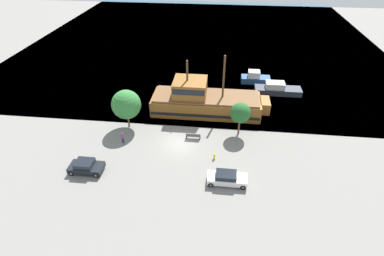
# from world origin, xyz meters

# --- Properties ---
(ground_plane) EXTENTS (160.00, 160.00, 0.00)m
(ground_plane) POSITION_xyz_m (0.00, 0.00, 0.00)
(ground_plane) COLOR gray
(water_surface) EXTENTS (80.00, 80.00, 0.00)m
(water_surface) POSITION_xyz_m (0.00, 44.00, 0.00)
(water_surface) COLOR #33566B
(water_surface) RESTS_ON ground
(pirate_ship) EXTENTS (17.15, 5.58, 8.88)m
(pirate_ship) POSITION_xyz_m (2.49, 8.44, 1.77)
(pirate_ship) COLOR brown
(pirate_ship) RESTS_ON water_surface
(moored_boat_dockside) EXTENTS (7.54, 2.44, 1.94)m
(moored_boat_dockside) POSITION_xyz_m (14.11, 15.49, 0.72)
(moored_boat_dockside) COLOR #2D333D
(moored_boat_dockside) RESTS_ON water_surface
(moored_boat_outer) EXTENTS (5.00, 2.20, 2.14)m
(moored_boat_outer) POSITION_xyz_m (10.74, 19.24, 0.79)
(moored_boat_outer) COLOR navy
(moored_boat_outer) RESTS_ON water_surface
(parked_car_curb_front) EXTENTS (3.82, 1.99, 1.43)m
(parked_car_curb_front) POSITION_xyz_m (-9.83, -6.25, 0.71)
(parked_car_curb_front) COLOR black
(parked_car_curb_front) RESTS_ON ground_plane
(parked_car_curb_mid) EXTENTS (4.28, 1.81, 1.39)m
(parked_car_curb_mid) POSITION_xyz_m (6.10, -6.38, 0.69)
(parked_car_curb_mid) COLOR white
(parked_car_curb_mid) RESTS_ON ground_plane
(fire_hydrant) EXTENTS (0.42, 0.25, 0.76)m
(fire_hydrant) POSITION_xyz_m (4.58, -2.48, 0.41)
(fire_hydrant) COLOR yellow
(fire_hydrant) RESTS_ON ground_plane
(bench_promenade_east) EXTENTS (1.90, 0.45, 0.85)m
(bench_promenade_east) POSITION_xyz_m (1.62, 1.28, 0.45)
(bench_promenade_east) COLOR #4C4742
(bench_promenade_east) RESTS_ON ground_plane
(pedestrian_walking_near) EXTENTS (0.32, 0.32, 1.59)m
(pedestrian_walking_near) POSITION_xyz_m (-7.30, -0.54, 0.80)
(pedestrian_walking_near) COLOR #232838
(pedestrian_walking_near) RESTS_ON ground_plane
(tree_row_east) EXTENTS (3.94, 3.94, 5.51)m
(tree_row_east) POSITION_xyz_m (-7.56, 3.15, 3.54)
(tree_row_east) COLOR brown
(tree_row_east) RESTS_ON ground_plane
(tree_row_mideast) EXTENTS (2.69, 2.69, 4.59)m
(tree_row_mideast) POSITION_xyz_m (7.56, 3.14, 3.24)
(tree_row_mideast) COLOR brown
(tree_row_mideast) RESTS_ON ground_plane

